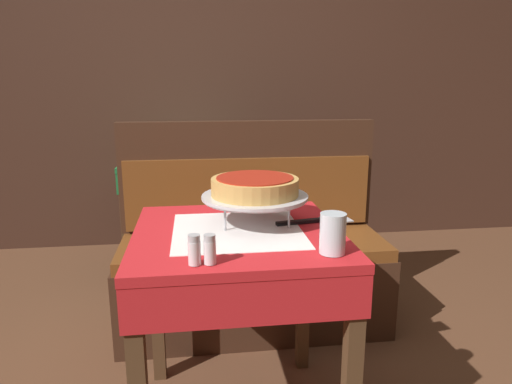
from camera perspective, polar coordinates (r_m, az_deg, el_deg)
name	(u,v)px	position (r m, az deg, el deg)	size (l,w,h in m)	color
dining_table_front	(238,260)	(1.58, -2.30, -8.53)	(0.69, 0.69, 0.75)	red
dining_table_rear	(185,172)	(3.07, -8.83, 2.55)	(0.77, 0.77, 0.76)	#1E6B33
booth_bench	(253,266)	(2.38, -0.41, -9.29)	(1.34, 0.49, 1.05)	#3D2316
back_wall_panel	(211,88)	(3.53, -5.60, 12.84)	(6.00, 0.04, 2.40)	#3D2319
pizza_pan_stand	(255,198)	(1.58, -0.14, -0.72)	(0.37, 0.37, 0.10)	#ADADB2
deep_dish_pizza	(255,186)	(1.57, -0.14, 0.76)	(0.30, 0.30, 0.06)	tan
pizza_server	(316,221)	(1.64, 7.52, -3.57)	(0.28, 0.10, 0.01)	#BCBCC1
water_glass_near	(333,233)	(1.34, 9.57, -5.12)	(0.08, 0.08, 0.12)	silver
salt_shaker	(194,250)	(1.25, -7.71, -7.19)	(0.03, 0.03, 0.08)	silver
pepper_shaker	(210,249)	(1.26, -5.79, -7.16)	(0.03, 0.03, 0.08)	silver
napkin_holder	(253,195)	(1.83, -0.40, -0.37)	(0.10, 0.05, 0.09)	#B2B2B7
condiment_caddy	(168,151)	(3.07, -10.94, 5.06)	(0.12, 0.12, 0.14)	black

